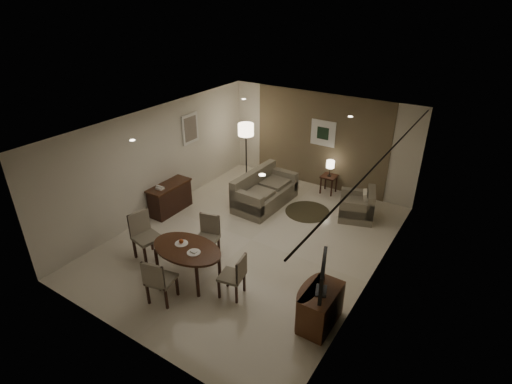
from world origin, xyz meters
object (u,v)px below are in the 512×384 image
Objects in this scene: tv_cabinet at (321,308)px; armchair at (357,204)px; console_desk at (170,198)px; chair_far at (206,239)px; floor_lamp at (246,153)px; chair_right at (231,276)px; chair_near at (161,279)px; dining_table at (188,263)px; sofa at (265,189)px; side_table at (329,184)px; chair_left at (147,237)px.

armchair reaches higher than tv_cabinet.
console_desk is 1.25× the size of chair_far.
floor_lamp is (-1.47, 3.67, 0.40)m from chair_far.
chair_right is (-1.69, -0.23, 0.09)m from tv_cabinet.
floor_lamp is at bearing -85.59° from chair_near.
dining_table is 1.56× the size of chair_far.
sofa is 1.93m from side_table.
side_table is 2.54m from floor_lamp.
floor_lamp is (-4.28, 4.08, 0.53)m from tv_cabinet.
chair_near is 5.36m from floor_lamp.
chair_far is at bearing -27.62° from console_desk.
dining_table is at bearing -100.92° from chair_near.
console_desk is 3.35m from chair_near.
console_desk is at bearing 137.72° from chair_far.
sofa is (-3.03, 3.12, 0.09)m from tv_cabinet.
chair_left is at bearing -111.90° from side_table.
dining_table is 0.71m from chair_far.
chair_near reaches higher than tv_cabinet.
sofa is 2.36m from armchair.
dining_table is 4.51m from armchair.
armchair is at bearing 156.18° from chair_right.
chair_right is at bearing -154.18° from chair_near.
chair_far is at bearing 171.67° from tv_cabinet.
chair_left reaches higher than tv_cabinet.
chair_near is at bearing -72.67° from floor_lamp.
sofa reaches higher than side_table.
side_table is at bearing 63.13° from chair_far.
sofa is at bearing 134.11° from tv_cabinet.
console_desk reaches higher than tv_cabinet.
dining_table is (-2.71, -0.28, 0.00)m from tv_cabinet.
dining_table is 1.02m from chair_right.
dining_table is at bearing -96.59° from chair_far.
armchair is 0.49× the size of floor_lamp.
side_table is at bearing -10.63° from chair_left.
console_desk is 4.72m from armchair.
console_desk is 2.81m from dining_table.
console_desk is at bearing -79.71° from armchair.
tv_cabinet is 1.71m from chair_right.
chair_far is 0.93× the size of chair_left.
console_desk is 2.35m from chair_far.
chair_near is at bearing -48.85° from console_desk.
sofa reaches higher than chair_right.
chair_far is at bearing -97.98° from chair_near.
chair_right is at bearing -59.05° from floor_lamp.
console_desk is 2.30× the size of side_table.
console_desk is at bearing -133.47° from side_table.
chair_left is at bearing -46.22° from chair_near.
chair_near is 0.99× the size of chair_far.
console_desk is 2.47m from sofa.
console_desk reaches higher than dining_table.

